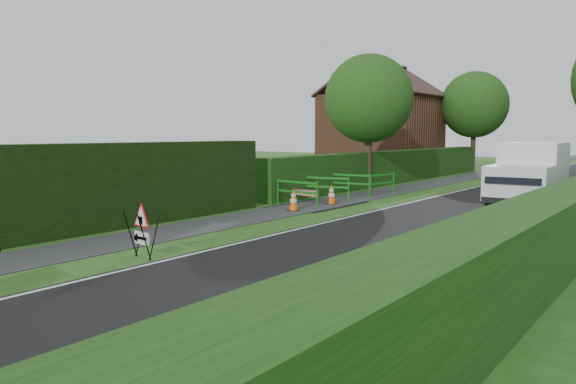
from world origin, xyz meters
The scene contains 20 objects.
ground centered at (0.00, 0.00, 0.00)m, with size 120.00×120.00×0.00m, color #1F4F16.
footpath centered at (-3.00, 35.00, 0.01)m, with size 2.00×90.00×0.02m, color #2D2D30.
hedge_west_near centered at (-5.00, 0.00, 0.00)m, with size 1.10×18.00×2.50m, color black.
hedge_west_far centered at (-5.00, 22.00, 0.00)m, with size 1.00×24.00×1.80m, color #14380F.
house_west centered at (-10.00, 30.00, 2.90)m, with size 7.50×7.40×7.88m.
tree_nw centered at (-4.60, 18.00, 4.48)m, with size 4.40×4.40×6.70m.
tree_fw centered at (-4.60, 34.00, 4.83)m, with size 4.80×4.80×7.24m.
triangle_sign centered at (-0.95, 0.81, 0.74)m, with size 0.81×0.81×1.06m.
works_van centered at (3.74, 15.27, 1.28)m, with size 2.33×5.41×2.42m.
traffic_cone_0 centered at (5.30, 12.04, 0.39)m, with size 0.38×0.38×0.79m.
traffic_cone_1 centered at (4.85, 14.00, 0.39)m, with size 0.38×0.38×0.79m.
traffic_cone_2 centered at (5.09, 16.18, 0.39)m, with size 0.38×0.38×0.79m.
traffic_cone_3 centered at (-2.77, 9.07, 0.39)m, with size 0.38×0.38×0.79m.
traffic_cone_4 centered at (-2.67, 11.47, 0.39)m, with size 0.38×0.38×0.79m.
ped_barrier_0 centered at (-3.46, 10.25, 0.63)m, with size 2.08×0.55×1.00m.
ped_barrier_1 centered at (-3.66, 12.61, 0.63)m, with size 2.09×0.77×1.00m.
ped_barrier_2 centered at (-3.66, 14.62, 0.63)m, with size 2.08×0.54×1.00m.
ped_barrier_3 centered at (-2.58, 15.63, 0.63)m, with size 0.52×2.08×1.00m.
redwhite_plank centered at (-3.59, 10.99, 0.00)m, with size 1.50×0.04×0.25m, color red.
hatchback_car centered at (1.33, 27.90, 0.58)m, with size 1.36×3.38×1.15m, color silver.
Camera 1 is at (8.93, -7.09, 2.78)m, focal length 35.00 mm.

